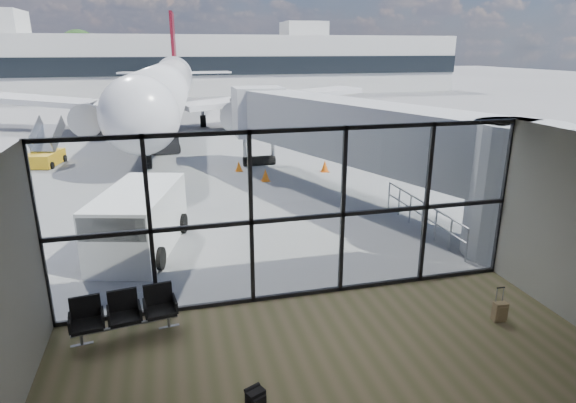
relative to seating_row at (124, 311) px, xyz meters
name	(u,v)px	position (x,y,z in m)	size (l,w,h in m)	color
ground	(195,112)	(4.31, 40.70, -0.57)	(220.00, 220.00, 0.00)	slate
lounge_shell	(379,291)	(4.31, -4.10, 2.08)	(12.02, 8.01, 4.51)	brown
glass_curtain_wall	(298,216)	(4.31, 0.70, 1.67)	(12.10, 0.12, 4.50)	white
jet_bridge	(367,139)	(9.21, 7.78, 2.19)	(8.00, 16.50, 4.33)	#989B9D
apron_railing	(423,212)	(9.91, 4.20, 0.15)	(0.06, 5.46, 1.11)	gray
far_terminal	(178,63)	(3.73, 62.68, 3.64)	(80.00, 12.20, 11.00)	#BABBB6
tree_4	(38,55)	(-16.69, 72.70, 4.68)	(5.61, 5.61, 8.07)	#382619
tree_5	(79,51)	(-10.69, 72.70, 5.30)	(6.27, 6.27, 9.03)	#382619
seating_row	(124,311)	(0.00, 0.00, 0.00)	(2.33, 0.94, 1.04)	gray
backpack	(256,401)	(2.44, -3.25, -0.34)	(0.39, 0.39, 0.49)	black
suitcase	(500,312)	(8.70, -1.71, -0.31)	(0.33, 0.25, 0.86)	olive
airliner	(165,89)	(1.46, 31.55, 2.53)	(34.07, 39.54, 10.18)	silver
service_van	(138,221)	(0.16, 4.88, 0.45)	(3.16, 4.97, 2.00)	white
belt_loader	(162,139)	(1.00, 21.45, 0.11)	(2.12, 4.56, 2.03)	black
mobile_stairs	(45,156)	(-5.44, 18.72, -0.08)	(1.99, 3.16, 2.07)	gold
traffic_cone_a	(239,166)	(4.89, 14.63, -0.31)	(0.39, 0.39, 0.55)	orange
traffic_cone_b	(265,175)	(5.86, 12.31, -0.28)	(0.43, 0.43, 0.61)	#DE630B
traffic_cone_c	(325,166)	(9.31, 13.37, -0.28)	(0.43, 0.43, 0.61)	#E0590B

